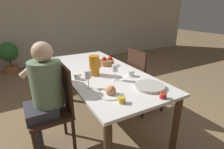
{
  "coord_description": "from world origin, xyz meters",
  "views": [
    {
      "loc": [
        -0.89,
        -1.89,
        1.48
      ],
      "look_at": [
        0.0,
        -0.3,
        0.78
      ],
      "focal_mm": 28.0,
      "sensor_mm": 36.0,
      "label": 1
    }
  ],
  "objects_px": {
    "fruit_bowl": "(107,62)",
    "chair_person_side": "(56,108)",
    "chair_opposite": "(142,79)",
    "teacup_across": "(77,77)",
    "teacup_near_person": "(131,74)",
    "wine_glass_juice": "(88,75)",
    "jam_jar_amber": "(163,95)",
    "person_seated": "(44,91)",
    "serving_tray": "(150,86)",
    "potted_plant": "(9,54)",
    "bread_plate": "(111,92)",
    "jam_jar_red": "(122,100)",
    "red_pitcher": "(94,65)",
    "wine_glass_water": "(115,69)"
  },
  "relations": [
    {
      "from": "person_seated",
      "to": "jam_jar_amber",
      "type": "distance_m",
      "value": 1.13
    },
    {
      "from": "wine_glass_juice",
      "to": "jam_jar_red",
      "type": "relative_size",
      "value": 2.84
    },
    {
      "from": "teacup_across",
      "to": "jam_jar_amber",
      "type": "bearing_deg",
      "value": -56.65
    },
    {
      "from": "jam_jar_amber",
      "to": "potted_plant",
      "type": "distance_m",
      "value": 3.95
    },
    {
      "from": "teacup_near_person",
      "to": "teacup_across",
      "type": "distance_m",
      "value": 0.62
    },
    {
      "from": "bread_plate",
      "to": "fruit_bowl",
      "type": "distance_m",
      "value": 0.9
    },
    {
      "from": "person_seated",
      "to": "serving_tray",
      "type": "xyz_separation_m",
      "value": [
        0.94,
        -0.47,
        0.03
      ]
    },
    {
      "from": "serving_tray",
      "to": "jam_jar_amber",
      "type": "bearing_deg",
      "value": -100.4
    },
    {
      "from": "chair_opposite",
      "to": "wine_glass_juice",
      "type": "xyz_separation_m",
      "value": [
        -0.96,
        -0.33,
        0.36
      ]
    },
    {
      "from": "wine_glass_juice",
      "to": "teacup_near_person",
      "type": "xyz_separation_m",
      "value": [
        0.55,
        0.06,
        -0.1
      ]
    },
    {
      "from": "chair_person_side",
      "to": "jam_jar_amber",
      "type": "height_order",
      "value": "chair_person_side"
    },
    {
      "from": "serving_tray",
      "to": "potted_plant",
      "type": "distance_m",
      "value": 3.75
    },
    {
      "from": "teacup_near_person",
      "to": "potted_plant",
      "type": "height_order",
      "value": "teacup_near_person"
    },
    {
      "from": "chair_opposite",
      "to": "fruit_bowl",
      "type": "height_order",
      "value": "chair_opposite"
    },
    {
      "from": "red_pitcher",
      "to": "potted_plant",
      "type": "bearing_deg",
      "value": 107.91
    },
    {
      "from": "person_seated",
      "to": "potted_plant",
      "type": "height_order",
      "value": "person_seated"
    },
    {
      "from": "jam_jar_amber",
      "to": "jam_jar_red",
      "type": "height_order",
      "value": "same"
    },
    {
      "from": "wine_glass_juice",
      "to": "bread_plate",
      "type": "distance_m",
      "value": 0.29
    },
    {
      "from": "wine_glass_water",
      "to": "teacup_near_person",
      "type": "relative_size",
      "value": 1.43
    },
    {
      "from": "chair_opposite",
      "to": "person_seated",
      "type": "relative_size",
      "value": 0.79
    },
    {
      "from": "teacup_near_person",
      "to": "teacup_across",
      "type": "height_order",
      "value": "same"
    },
    {
      "from": "teacup_across",
      "to": "fruit_bowl",
      "type": "bearing_deg",
      "value": 29.3
    },
    {
      "from": "jam_jar_amber",
      "to": "jam_jar_red",
      "type": "distance_m",
      "value": 0.38
    },
    {
      "from": "jam_jar_amber",
      "to": "bread_plate",
      "type": "bearing_deg",
      "value": 143.37
    },
    {
      "from": "teacup_near_person",
      "to": "jam_jar_red",
      "type": "height_order",
      "value": "teacup_near_person"
    },
    {
      "from": "chair_opposite",
      "to": "jam_jar_amber",
      "type": "xyz_separation_m",
      "value": [
        -0.46,
        -0.85,
        0.25
      ]
    },
    {
      "from": "chair_opposite",
      "to": "teacup_across",
      "type": "height_order",
      "value": "chair_opposite"
    },
    {
      "from": "person_seated",
      "to": "red_pitcher",
      "type": "xyz_separation_m",
      "value": [
        0.6,
        0.13,
        0.13
      ]
    },
    {
      "from": "person_seated",
      "to": "jam_jar_red",
      "type": "distance_m",
      "value": 0.79
    },
    {
      "from": "jam_jar_red",
      "to": "fruit_bowl",
      "type": "distance_m",
      "value": 1.05
    },
    {
      "from": "person_seated",
      "to": "potted_plant",
      "type": "bearing_deg",
      "value": 6.37
    },
    {
      "from": "chair_opposite",
      "to": "serving_tray",
      "type": "height_order",
      "value": "chair_opposite"
    },
    {
      "from": "teacup_across",
      "to": "bread_plate",
      "type": "relative_size",
      "value": 0.54
    },
    {
      "from": "fruit_bowl",
      "to": "chair_opposite",
      "type": "bearing_deg",
      "value": -28.83
    },
    {
      "from": "wine_glass_water",
      "to": "potted_plant",
      "type": "relative_size",
      "value": 0.24
    },
    {
      "from": "fruit_bowl",
      "to": "chair_person_side",
      "type": "bearing_deg",
      "value": -152.97
    },
    {
      "from": "chair_opposite",
      "to": "bread_plate",
      "type": "bearing_deg",
      "value": -55.85
    },
    {
      "from": "chair_person_side",
      "to": "serving_tray",
      "type": "distance_m",
      "value": 0.99
    },
    {
      "from": "jam_jar_amber",
      "to": "fruit_bowl",
      "type": "xyz_separation_m",
      "value": [
        0.02,
        1.09,
        0.02
      ]
    },
    {
      "from": "wine_glass_juice",
      "to": "jam_jar_amber",
      "type": "xyz_separation_m",
      "value": [
        0.49,
        -0.52,
        -0.1
      ]
    },
    {
      "from": "red_pitcher",
      "to": "bread_plate",
      "type": "distance_m",
      "value": 0.56
    },
    {
      "from": "serving_tray",
      "to": "chair_person_side",
      "type": "bearing_deg",
      "value": 151.92
    },
    {
      "from": "serving_tray",
      "to": "jam_jar_amber",
      "type": "relative_size",
      "value": 4.7
    },
    {
      "from": "chair_person_side",
      "to": "jam_jar_red",
      "type": "height_order",
      "value": "chair_person_side"
    },
    {
      "from": "teacup_near_person",
      "to": "chair_opposite",
      "type": "bearing_deg",
      "value": 33.25
    },
    {
      "from": "chair_opposite",
      "to": "teacup_across",
      "type": "bearing_deg",
      "value": -86.79
    },
    {
      "from": "teacup_across",
      "to": "jam_jar_red",
      "type": "xyz_separation_m",
      "value": [
        0.16,
        -0.68,
        0.0
      ]
    },
    {
      "from": "jam_jar_red",
      "to": "potted_plant",
      "type": "xyz_separation_m",
      "value": [
        -0.87,
        3.63,
        -0.31
      ]
    },
    {
      "from": "fruit_bowl",
      "to": "potted_plant",
      "type": "bearing_deg",
      "value": 115.3
    },
    {
      "from": "teacup_near_person",
      "to": "bread_plate",
      "type": "height_order",
      "value": "bread_plate"
    }
  ]
}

